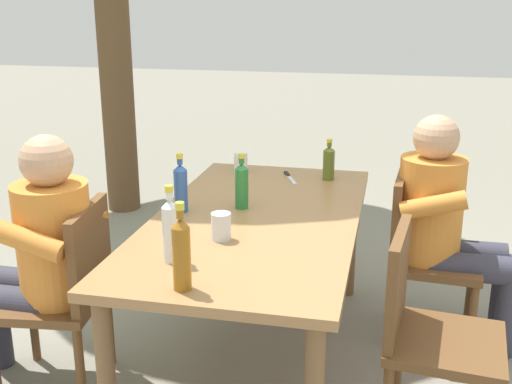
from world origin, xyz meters
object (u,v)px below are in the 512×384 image
at_px(chair_far_left, 67,289).
at_px(chair_near_left, 426,326).
at_px(backpack_by_far_side, 269,222).
at_px(cup_glass, 221,226).
at_px(bottle_blue, 181,187).
at_px(dining_table, 256,234).
at_px(cup_white, 241,163).
at_px(table_knife, 289,177).
at_px(person_in_white_shirt, 39,252).
at_px(bottle_clear, 171,229).
at_px(bottle_amber, 181,252).
at_px(person_in_plaid_shirt, 446,220).
at_px(bottle_olive, 329,162).
at_px(chair_near_right, 420,249).
at_px(bottle_green, 242,185).

height_order(chair_far_left, chair_near_left, same).
height_order(chair_near_left, backpack_by_far_side, chair_near_left).
height_order(cup_glass, backpack_by_far_side, cup_glass).
bearing_deg(chair_far_left, bottle_blue, -45.50).
height_order(dining_table, cup_white, cup_white).
height_order(dining_table, table_knife, table_knife).
bearing_deg(person_in_white_shirt, bottle_clear, -103.39).
relative_size(dining_table, table_knife, 7.84).
bearing_deg(dining_table, cup_white, 19.14).
xyz_separation_m(chair_far_left, bottle_amber, (-0.39, -0.68, 0.39)).
bearing_deg(backpack_by_far_side, dining_table, -171.19).
bearing_deg(chair_far_left, chair_near_left, -90.03).
height_order(person_in_plaid_shirt, bottle_olive, person_in_plaid_shirt).
height_order(chair_near_right, table_knife, chair_near_right).
bearing_deg(chair_near_left, bottle_green, 59.52).
bearing_deg(person_in_plaid_shirt, bottle_olive, 65.29).
height_order(chair_far_left, cup_white, chair_far_left).
bearing_deg(bottle_blue, bottle_olive, -41.96).
bearing_deg(bottle_green, chair_far_left, 126.97).
relative_size(bottle_amber, cup_white, 2.66).
bearing_deg(bottle_amber, chair_near_right, -35.47).
relative_size(dining_table, chair_near_left, 2.07).
relative_size(chair_near_right, table_knife, 3.79).
bearing_deg(bottle_green, cup_glass, -178.14).
distance_m(person_in_white_shirt, bottle_clear, 0.72).
distance_m(chair_near_left, bottle_blue, 1.25).
relative_size(person_in_plaid_shirt, bottle_clear, 3.89).
distance_m(dining_table, bottle_clear, 0.64).
distance_m(chair_far_left, person_in_plaid_shirt, 1.83).
bearing_deg(person_in_white_shirt, dining_table, -65.16).
relative_size(bottle_blue, bottle_green, 1.04).
distance_m(person_in_plaid_shirt, cup_glass, 1.20).
xyz_separation_m(dining_table, cup_glass, (-0.31, 0.08, 0.14)).
relative_size(bottle_amber, bottle_green, 1.18).
bearing_deg(table_knife, chair_far_left, 143.01).
distance_m(bottle_blue, bottle_amber, 0.83).
bearing_deg(chair_near_right, bottle_clear, 135.13).
height_order(bottle_olive, cup_glass, bottle_olive).
height_order(bottle_blue, table_knife, bottle_blue).
xyz_separation_m(person_in_plaid_shirt, backpack_by_far_side, (0.95, 1.08, -0.44)).
bearing_deg(bottle_olive, bottle_amber, 166.90).
distance_m(chair_far_left, bottle_olive, 1.53).
relative_size(chair_near_left, cup_glass, 7.53).
relative_size(bottle_clear, table_knife, 1.32).
height_order(person_in_white_shirt, bottle_green, person_in_white_shirt).
bearing_deg(person_in_plaid_shirt, chair_near_right, 86.84).
xyz_separation_m(chair_far_left, bottle_olive, (1.08, -1.02, 0.36)).
relative_size(chair_far_left, bottle_clear, 2.87).
distance_m(chair_near_right, bottle_clear, 1.43).
xyz_separation_m(chair_far_left, table_knife, (1.07, -0.81, 0.26)).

